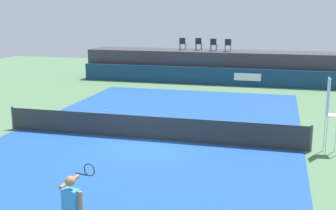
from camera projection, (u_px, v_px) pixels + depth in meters
ground_plane at (168, 121)px, 20.38m from camera, size 48.00×48.00×0.00m
court_inner at (149, 139)px, 17.54m from camera, size 12.00×22.00×0.00m
sponsor_wall at (206, 76)px, 30.18m from camera, size 18.00×0.22×1.20m
spectator_platform at (210, 66)px, 31.77m from camera, size 18.00×2.80×2.20m
spectator_chair_far_left at (183, 43)px, 32.00m from camera, size 0.44×0.44×0.89m
spectator_chair_left at (199, 43)px, 31.85m from camera, size 0.46×0.46×0.89m
spectator_chair_center at (214, 44)px, 31.15m from camera, size 0.44×0.44×0.89m
spectator_chair_right at (228, 44)px, 30.78m from camera, size 0.48×0.48×0.89m
umpire_chair at (330, 110)px, 15.54m from camera, size 0.48×0.48×2.76m
tennis_net at (149, 128)px, 17.44m from camera, size 12.40×0.02×0.95m
net_post_near at (13, 118)px, 18.95m from camera, size 0.10×0.10×1.00m
net_post_far at (311, 138)px, 15.92m from camera, size 0.10×0.10×1.00m
tennis_ball at (106, 111)px, 22.26m from camera, size 0.07×0.07×0.07m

